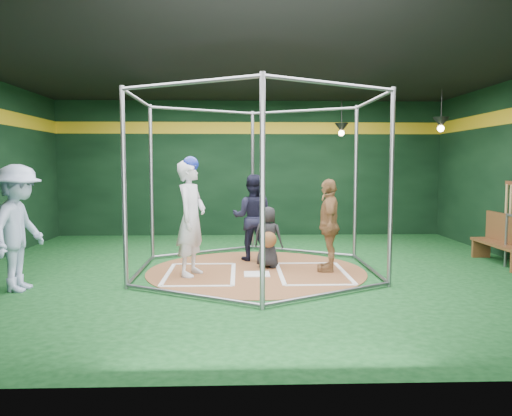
{
  "coord_description": "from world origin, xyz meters",
  "views": [
    {
      "loc": [
        -0.29,
        -8.56,
        1.86
      ],
      "look_at": [
        0.0,
        0.1,
        1.1
      ],
      "focal_mm": 35.0,
      "sensor_mm": 36.0,
      "label": 1
    }
  ],
  "objects_px": {
    "visitor_leopard": "(329,225)",
    "dugout_bench": "(504,239)",
    "umpire": "(253,217)",
    "batter_figure": "(191,217)"
  },
  "relations": [
    {
      "from": "visitor_leopard",
      "to": "dugout_bench",
      "type": "xyz_separation_m",
      "value": [
        3.36,
        0.47,
        -0.33
      ]
    },
    {
      "from": "umpire",
      "to": "dugout_bench",
      "type": "height_order",
      "value": "umpire"
    },
    {
      "from": "batter_figure",
      "to": "umpire",
      "type": "xyz_separation_m",
      "value": [
        1.06,
        1.3,
        -0.15
      ]
    },
    {
      "from": "visitor_leopard",
      "to": "dugout_bench",
      "type": "height_order",
      "value": "visitor_leopard"
    },
    {
      "from": "batter_figure",
      "to": "dugout_bench",
      "type": "distance_m",
      "value": 5.79
    },
    {
      "from": "batter_figure",
      "to": "dugout_bench",
      "type": "relative_size",
      "value": 1.23
    },
    {
      "from": "dugout_bench",
      "to": "batter_figure",
      "type": "bearing_deg",
      "value": -172.56
    },
    {
      "from": "visitor_leopard",
      "to": "umpire",
      "type": "height_order",
      "value": "umpire"
    },
    {
      "from": "visitor_leopard",
      "to": "umpire",
      "type": "distance_m",
      "value": 1.65
    },
    {
      "from": "batter_figure",
      "to": "dugout_bench",
      "type": "height_order",
      "value": "batter_figure"
    }
  ]
}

